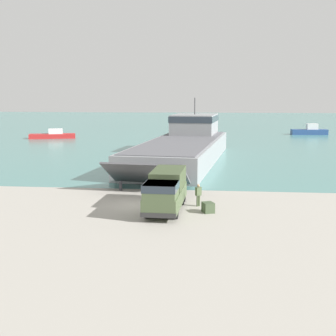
{
  "coord_description": "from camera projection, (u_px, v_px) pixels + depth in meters",
  "views": [
    {
      "loc": [
        5.4,
        -34.3,
        8.32
      ],
      "look_at": [
        1.43,
        3.63,
        2.32
      ],
      "focal_mm": 50.0,
      "sensor_mm": 36.0,
      "label": 1
    }
  ],
  "objects": [
    {
      "name": "soldier_on_ramp",
      "position": [
        198.0,
        193.0,
        35.09
      ],
      "size": [
        0.49,
        0.47,
        1.69
      ],
      "rotation": [
        0.0,
        0.0,
        2.27
      ],
      "color": "#475638",
      "rests_on": "ground_plane"
    },
    {
      "name": "ground_plane",
      "position": [
        144.0,
        205.0,
        35.55
      ],
      "size": [
        240.0,
        240.0,
        0.0
      ],
      "primitive_type": "plane",
      "color": "#9E998E"
    },
    {
      "name": "moored_boat_b",
      "position": [
        53.0,
        135.0,
        89.78
      ],
      "size": [
        8.97,
        4.99,
        1.85
      ],
      "rotation": [
        0.0,
        0.0,
        1.89
      ],
      "color": "#B22323",
      "rests_on": "ground_plane"
    },
    {
      "name": "mooring_bollard",
      "position": [
        121.0,
        185.0,
        40.9
      ],
      "size": [
        0.33,
        0.33,
        0.88
      ],
      "color": "#333338",
      "rests_on": "ground_plane"
    },
    {
      "name": "cargo_crate",
      "position": [
        208.0,
        207.0,
        33.31
      ],
      "size": [
        1.0,
        1.08,
        0.73
      ],
      "primitive_type": "cube",
      "rotation": [
        0.0,
        0.0,
        0.39
      ],
      "color": "#3D4C33",
      "rests_on": "ground_plane"
    },
    {
      "name": "military_truck",
      "position": [
        166.0,
        190.0,
        33.86
      ],
      "size": [
        2.57,
        7.52,
        2.79
      ],
      "rotation": [
        0.0,
        0.0,
        -1.6
      ],
      "color": "#475638",
      "rests_on": "ground_plane"
    },
    {
      "name": "landing_craft",
      "position": [
        185.0,
        144.0,
        60.42
      ],
      "size": [
        11.59,
        35.95,
        7.87
      ],
      "rotation": [
        0.0,
        0.0,
        -0.1
      ],
      "color": "gray",
      "rests_on": "ground_plane"
    },
    {
      "name": "water_surface",
      "position": [
        197.0,
        125.0,
        129.89
      ],
      "size": [
        240.0,
        180.0,
        0.01
      ],
      "primitive_type": "cube",
      "color": "#477F7A",
      "rests_on": "ground_plane"
    },
    {
      "name": "moored_boat_a",
      "position": [
        310.0,
        131.0,
        98.21
      ],
      "size": [
        7.57,
        2.62,
        2.3
      ],
      "rotation": [
        0.0,
        0.0,
        1.64
      ],
      "color": "navy",
      "rests_on": "ground_plane"
    }
  ]
}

